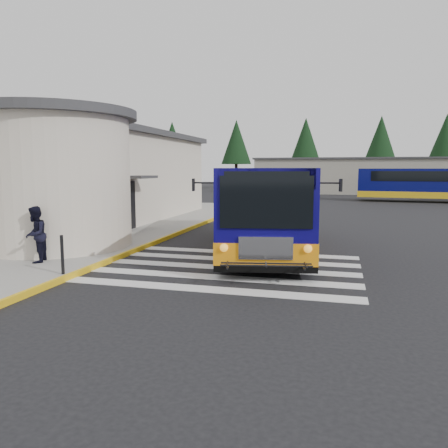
% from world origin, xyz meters
% --- Properties ---
extents(ground, '(140.00, 140.00, 0.00)m').
position_xyz_m(ground, '(0.00, 0.00, 0.00)').
color(ground, black).
rests_on(ground, ground).
extents(sidewalk, '(10.00, 34.00, 0.15)m').
position_xyz_m(sidewalk, '(-9.00, 4.00, 0.07)').
color(sidewalk, gray).
rests_on(sidewalk, ground).
extents(curb_strip, '(0.12, 34.00, 0.16)m').
position_xyz_m(curb_strip, '(-4.05, 4.00, 0.08)').
color(curb_strip, gold).
rests_on(curb_strip, ground).
extents(station_building, '(12.70, 18.70, 4.80)m').
position_xyz_m(station_building, '(-10.84, 6.91, 2.57)').
color(station_building, beige).
rests_on(station_building, ground).
extents(crosswalk, '(8.00, 5.35, 0.01)m').
position_xyz_m(crosswalk, '(-0.50, -0.80, 0.01)').
color(crosswalk, silver).
rests_on(crosswalk, ground).
extents(depot_building, '(26.40, 8.40, 4.20)m').
position_xyz_m(depot_building, '(6.00, 42.00, 2.11)').
color(depot_building, gray).
rests_on(depot_building, ground).
extents(tree_line, '(58.40, 4.40, 10.00)m').
position_xyz_m(tree_line, '(6.29, 50.00, 6.77)').
color(tree_line, black).
rests_on(tree_line, ground).
extents(transit_bus, '(5.01, 10.70, 2.94)m').
position_xyz_m(transit_bus, '(0.12, 2.48, 1.40)').
color(transit_bus, '#0E085F').
rests_on(transit_bus, ground).
extents(pedestrian_a, '(0.54, 0.71, 1.73)m').
position_xyz_m(pedestrian_a, '(-5.88, -0.74, 1.01)').
color(pedestrian_a, black).
rests_on(pedestrian_a, sidewalk).
extents(pedestrian_b, '(0.88, 0.98, 1.67)m').
position_xyz_m(pedestrian_b, '(-5.85, -2.18, 0.99)').
color(pedestrian_b, black).
rests_on(pedestrian_b, sidewalk).
extents(bollard, '(0.09, 0.09, 1.04)m').
position_xyz_m(bollard, '(-4.20, -3.26, 0.67)').
color(bollard, black).
rests_on(bollard, sidewalk).
extents(far_bus_a, '(10.05, 3.73, 2.53)m').
position_xyz_m(far_bus_a, '(9.40, 28.70, 1.65)').
color(far_bus_a, '#070A52').
rests_on(far_bus_a, ground).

